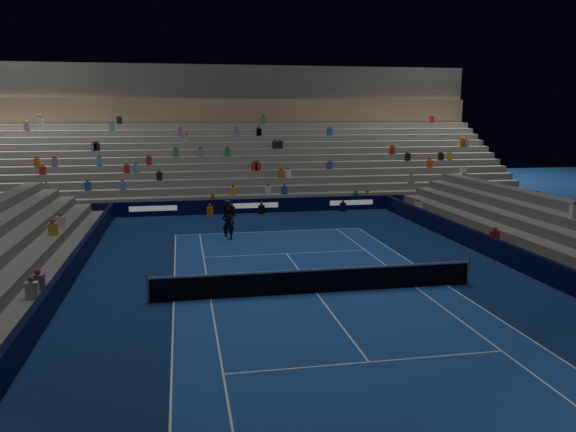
% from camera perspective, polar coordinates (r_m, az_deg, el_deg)
% --- Properties ---
extents(ground, '(90.00, 90.00, 0.00)m').
position_cam_1_polar(ground, '(22.54, 2.85, -7.71)').
color(ground, navy).
rests_on(ground, ground).
extents(court_surface, '(10.97, 23.77, 0.01)m').
position_cam_1_polar(court_surface, '(22.54, 2.85, -7.69)').
color(court_surface, '#1A4193').
rests_on(court_surface, ground).
extents(sponsor_barrier_far, '(44.00, 0.25, 1.00)m').
position_cam_1_polar(sponsor_barrier_far, '(40.18, -3.30, 1.03)').
color(sponsor_barrier_far, black).
rests_on(sponsor_barrier_far, ground).
extents(sponsor_barrier_east, '(0.25, 37.00, 1.00)m').
position_cam_1_polar(sponsor_barrier_east, '(26.33, 23.93, -4.81)').
color(sponsor_barrier_east, black).
rests_on(sponsor_barrier_east, ground).
extents(sponsor_barrier_west, '(0.25, 37.00, 1.00)m').
position_cam_1_polar(sponsor_barrier_west, '(22.30, -22.38, -7.35)').
color(sponsor_barrier_west, black).
rests_on(sponsor_barrier_west, ground).
extents(grandstand_main, '(44.00, 15.20, 11.20)m').
position_cam_1_polar(grandstand_main, '(49.12, -4.76, 6.08)').
color(grandstand_main, slate).
rests_on(grandstand_main, ground).
extents(tennis_net, '(12.90, 0.10, 1.10)m').
position_cam_1_polar(tennis_net, '(22.39, 2.86, -6.48)').
color(tennis_net, '#B2B2B7').
rests_on(tennis_net, ground).
extents(tennis_player, '(0.74, 0.57, 1.80)m').
position_cam_1_polar(tennis_player, '(31.77, -6.01, -0.76)').
color(tennis_player, black).
rests_on(tennis_player, ground).
extents(broadcast_camera, '(0.68, 1.06, 0.69)m').
position_cam_1_polar(broadcast_camera, '(39.07, -5.87, 0.51)').
color(broadcast_camera, black).
rests_on(broadcast_camera, ground).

